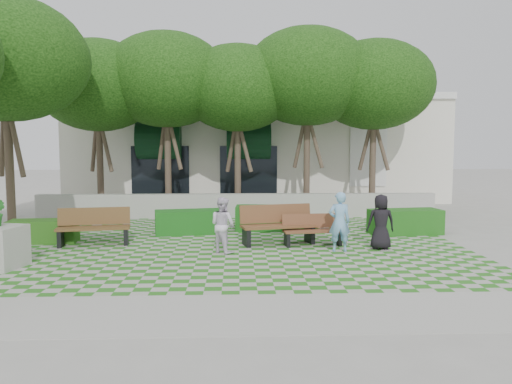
{
  "coord_description": "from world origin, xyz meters",
  "views": [
    {
      "loc": [
        -0.05,
        -12.54,
        2.7
      ],
      "look_at": [
        0.5,
        1.5,
        1.4
      ],
      "focal_mm": 35.0,
      "sensor_mm": 36.0,
      "label": 1
    }
  ],
  "objects_px": {
    "person_blue": "(339,222)",
    "hedge_east": "(405,222)",
    "bench_east": "(312,230)",
    "bench_west": "(94,227)",
    "hedge_midleft": "(190,222)",
    "hedge_midright": "(271,218)",
    "person_dark": "(381,222)",
    "person_white": "(223,225)",
    "bench_mid": "(278,225)",
    "hedge_west": "(43,231)"
  },
  "relations": [
    {
      "from": "bench_east",
      "to": "bench_west",
      "type": "distance_m",
      "value": 5.97
    },
    {
      "from": "hedge_midright",
      "to": "person_blue",
      "type": "distance_m",
      "value": 3.69
    },
    {
      "from": "hedge_midright",
      "to": "person_blue",
      "type": "relative_size",
      "value": 1.45
    },
    {
      "from": "hedge_midleft",
      "to": "person_dark",
      "type": "relative_size",
      "value": 1.44
    },
    {
      "from": "bench_east",
      "to": "hedge_east",
      "type": "bearing_deg",
      "value": 21.17
    },
    {
      "from": "hedge_midright",
      "to": "person_dark",
      "type": "distance_m",
      "value": 4.1
    },
    {
      "from": "bench_mid",
      "to": "hedge_west",
      "type": "height_order",
      "value": "bench_mid"
    },
    {
      "from": "hedge_west",
      "to": "hedge_east",
      "type": "bearing_deg",
      "value": 5.19
    },
    {
      "from": "hedge_west",
      "to": "person_dark",
      "type": "relative_size",
      "value": 1.26
    },
    {
      "from": "person_white",
      "to": "person_dark",
      "type": "bearing_deg",
      "value": -134.7
    },
    {
      "from": "bench_west",
      "to": "hedge_midright",
      "type": "relative_size",
      "value": 0.9
    },
    {
      "from": "bench_east",
      "to": "hedge_midright",
      "type": "distance_m",
      "value": 2.68
    },
    {
      "from": "hedge_east",
      "to": "person_blue",
      "type": "xyz_separation_m",
      "value": [
        -2.55,
        -2.45,
        0.39
      ]
    },
    {
      "from": "bench_west",
      "to": "person_blue",
      "type": "xyz_separation_m",
      "value": [
        6.53,
        -1.1,
        0.28
      ]
    },
    {
      "from": "bench_west",
      "to": "hedge_west",
      "type": "relative_size",
      "value": 1.09
    },
    {
      "from": "bench_east",
      "to": "person_blue",
      "type": "height_order",
      "value": "person_blue"
    },
    {
      "from": "hedge_east",
      "to": "hedge_midleft",
      "type": "height_order",
      "value": "hedge_east"
    },
    {
      "from": "hedge_midleft",
      "to": "person_dark",
      "type": "distance_m",
      "value": 5.81
    },
    {
      "from": "bench_west",
      "to": "person_dark",
      "type": "relative_size",
      "value": 1.38
    },
    {
      "from": "bench_mid",
      "to": "hedge_west",
      "type": "distance_m",
      "value": 6.56
    },
    {
      "from": "bench_east",
      "to": "person_dark",
      "type": "relative_size",
      "value": 1.14
    },
    {
      "from": "hedge_midleft",
      "to": "bench_mid",
      "type": "bearing_deg",
      "value": -33.56
    },
    {
      "from": "hedge_east",
      "to": "person_dark",
      "type": "bearing_deg",
      "value": -122.47
    },
    {
      "from": "hedge_midleft",
      "to": "hedge_west",
      "type": "bearing_deg",
      "value": -162.03
    },
    {
      "from": "bench_east",
      "to": "bench_mid",
      "type": "distance_m",
      "value": 0.96
    },
    {
      "from": "person_dark",
      "to": "bench_west",
      "type": "bearing_deg",
      "value": -2.76
    },
    {
      "from": "person_blue",
      "to": "hedge_east",
      "type": "bearing_deg",
      "value": -134.77
    },
    {
      "from": "hedge_midright",
      "to": "person_white",
      "type": "xyz_separation_m",
      "value": [
        -1.45,
        -3.34,
        0.32
      ]
    },
    {
      "from": "bench_east",
      "to": "bench_mid",
      "type": "xyz_separation_m",
      "value": [
        -0.93,
        0.23,
        0.11
      ]
    },
    {
      "from": "bench_east",
      "to": "person_white",
      "type": "relative_size",
      "value": 1.17
    },
    {
      "from": "bench_mid",
      "to": "hedge_west",
      "type": "xyz_separation_m",
      "value": [
        -6.54,
        0.43,
        -0.2
      ]
    },
    {
      "from": "person_dark",
      "to": "person_white",
      "type": "height_order",
      "value": "person_dark"
    },
    {
      "from": "hedge_midleft",
      "to": "person_dark",
      "type": "height_order",
      "value": "person_dark"
    },
    {
      "from": "hedge_east",
      "to": "hedge_west",
      "type": "bearing_deg",
      "value": -174.81
    },
    {
      "from": "bench_mid",
      "to": "bench_west",
      "type": "relative_size",
      "value": 1.07
    },
    {
      "from": "bench_east",
      "to": "bench_west",
      "type": "relative_size",
      "value": 0.83
    },
    {
      "from": "hedge_west",
      "to": "person_dark",
      "type": "distance_m",
      "value": 9.27
    },
    {
      "from": "person_blue",
      "to": "hedge_midright",
      "type": "bearing_deg",
      "value": -63.96
    },
    {
      "from": "bench_mid",
      "to": "hedge_east",
      "type": "height_order",
      "value": "bench_mid"
    },
    {
      "from": "bench_east",
      "to": "person_white",
      "type": "xyz_separation_m",
      "value": [
        -2.41,
        -0.85,
        0.3
      ]
    },
    {
      "from": "bench_east",
      "to": "hedge_east",
      "type": "distance_m",
      "value": 3.51
    },
    {
      "from": "hedge_midleft",
      "to": "person_white",
      "type": "height_order",
      "value": "person_white"
    },
    {
      "from": "hedge_midleft",
      "to": "hedge_midright",
      "type": "bearing_deg",
      "value": 12.26
    },
    {
      "from": "bench_west",
      "to": "hedge_midright",
      "type": "distance_m",
      "value": 5.47
    },
    {
      "from": "person_white",
      "to": "hedge_midleft",
      "type": "bearing_deg",
      "value": -26.65
    },
    {
      "from": "person_blue",
      "to": "person_white",
      "type": "xyz_separation_m",
      "value": [
        -2.98,
        -0.01,
        -0.06
      ]
    },
    {
      "from": "hedge_west",
      "to": "person_white",
      "type": "bearing_deg",
      "value": -16.55
    },
    {
      "from": "bench_mid",
      "to": "person_blue",
      "type": "bearing_deg",
      "value": -48.15
    },
    {
      "from": "hedge_midleft",
      "to": "person_blue",
      "type": "distance_m",
      "value": 4.95
    },
    {
      "from": "hedge_midright",
      "to": "hedge_west",
      "type": "relative_size",
      "value": 1.22
    }
  ]
}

